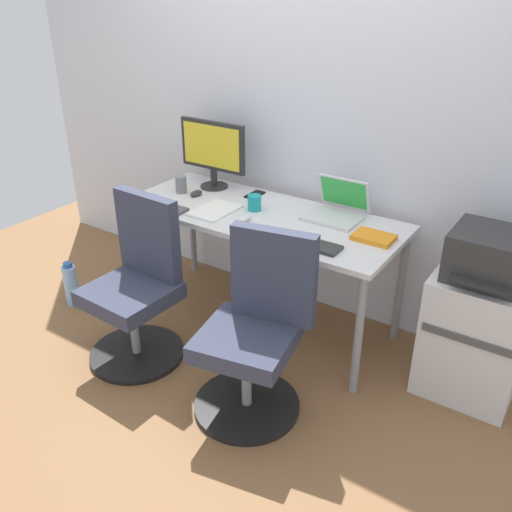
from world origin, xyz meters
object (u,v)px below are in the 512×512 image
object	(u,v)px
office_chair_right	(256,334)
printer	(492,256)
side_cabinet	(475,335)
desktop_monitor	(213,150)
coffee_mug	(254,203)
open_laptop	(337,208)
office_chair_left	(138,288)
water_bottle_on_floor	(71,285)

from	to	relation	value
office_chair_right	printer	xyz separation A→B (m)	(0.87, 0.72, 0.36)
office_chair_right	printer	size ratio (longest dim) A/B	2.35
side_cabinet	desktop_monitor	bearing A→B (deg)	175.87
desktop_monitor	coffee_mug	distance (m)	0.52
printer	open_laptop	xyz separation A→B (m)	(-0.88, 0.13, 0.00)
side_cabinet	desktop_monitor	size ratio (longest dim) A/B	1.39
printer	open_laptop	distance (m)	0.89
open_laptop	side_cabinet	bearing A→B (deg)	-8.25
office_chair_left	side_cabinet	distance (m)	1.81
office_chair_left	desktop_monitor	world-z (taller)	desktop_monitor
office_chair_right	desktop_monitor	size ratio (longest dim) A/B	1.96
office_chair_right	water_bottle_on_floor	size ratio (longest dim) A/B	3.03
water_bottle_on_floor	desktop_monitor	bearing A→B (deg)	48.71
office_chair_left	office_chair_right	bearing A→B (deg)	-0.08
office_chair_left	office_chair_right	distance (m)	0.79
office_chair_left	side_cabinet	world-z (taller)	office_chair_left
office_chair_left	desktop_monitor	distance (m)	1.03
office_chair_right	coffee_mug	size ratio (longest dim) A/B	10.22
printer	water_bottle_on_floor	bearing A→B (deg)	-165.79
coffee_mug	open_laptop	bearing A→B (deg)	21.92
printer	coffee_mug	size ratio (longest dim) A/B	4.35
office_chair_left	side_cabinet	size ratio (longest dim) A/B	1.41
desktop_monitor	open_laptop	size ratio (longest dim) A/B	1.55
desktop_monitor	coffee_mug	size ratio (longest dim) A/B	5.22
water_bottle_on_floor	coffee_mug	xyz separation A→B (m)	(1.09, 0.56, 0.64)
side_cabinet	open_laptop	distance (m)	1.00
printer	desktop_monitor	xyz separation A→B (m)	(-1.77, 0.13, 0.20)
coffee_mug	office_chair_left	bearing A→B (deg)	-116.31
office_chair_left	coffee_mug	world-z (taller)	office_chair_left
office_chair_right	side_cabinet	xyz separation A→B (m)	(0.87, 0.72, -0.09)
office_chair_left	office_chair_right	size ratio (longest dim) A/B	1.00
side_cabinet	open_laptop	world-z (taller)	open_laptop
open_laptop	coffee_mug	world-z (taller)	open_laptop
office_chair_right	open_laptop	distance (m)	0.93
printer	desktop_monitor	world-z (taller)	desktop_monitor
water_bottle_on_floor	desktop_monitor	distance (m)	1.30
desktop_monitor	office_chair_right	bearing A→B (deg)	-43.44
office_chair_right	coffee_mug	distance (m)	0.89
office_chair_right	open_laptop	size ratio (longest dim) A/B	3.03
printer	coffee_mug	xyz separation A→B (m)	(-1.33, -0.05, -0.00)
desktop_monitor	water_bottle_on_floor	bearing A→B (deg)	-131.29
water_bottle_on_floor	side_cabinet	bearing A→B (deg)	14.23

